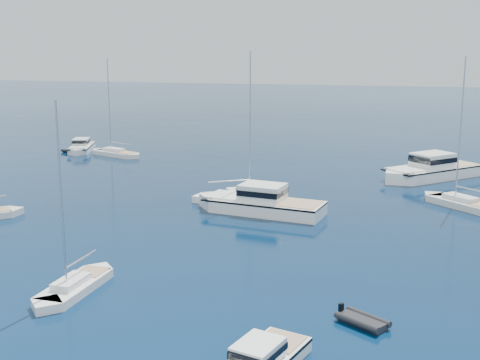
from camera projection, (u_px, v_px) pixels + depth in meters
name	position (u px, v px, depth m)	size (l,w,h in m)	color
ground	(126.00, 303.00, 35.86)	(400.00, 400.00, 0.00)	navy
motor_cruiser_centre	(260.00, 212.00, 55.28)	(3.80, 12.41, 3.26)	white
motor_cruiser_distant	(430.00, 178.00, 69.33)	(4.18, 13.66, 3.59)	white
motor_cruiser_horizon	(81.00, 151.00, 86.87)	(2.64, 8.63, 2.26)	silver
sailboat_fore	(75.00, 291.00, 37.64)	(2.10, 8.08, 11.88)	white
sailboat_mid_r	(463.00, 207.00, 56.96)	(2.46, 9.47, 13.92)	silver
sailboat_centre	(240.00, 199.00, 60.02)	(2.54, 9.78, 14.38)	white
sailboat_far_l	(116.00, 156.00, 83.38)	(2.33, 8.96, 13.17)	silver
tender_yellow	(246.00, 208.00, 56.84)	(1.94, 3.50, 0.95)	#E9A50D
tender_grey_near	(362.00, 325.00, 33.14)	(1.65, 2.86, 0.95)	black
tender_grey_far	(74.00, 152.00, 85.92)	(1.94, 3.51, 0.95)	black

